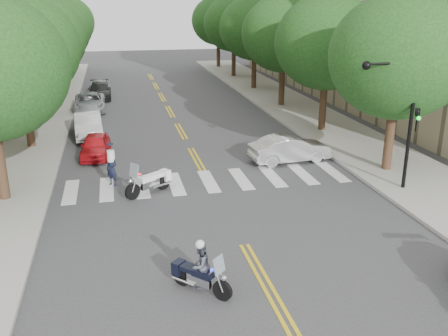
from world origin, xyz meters
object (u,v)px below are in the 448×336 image
object	(u,v)px
convertible	(290,149)
officer_standing	(112,169)
motorcycle_police	(199,269)
motorcycle_parked	(152,181)

from	to	relation	value
convertible	officer_standing	bearing A→B (deg)	93.65
officer_standing	convertible	xyz separation A→B (m)	(9.04, 1.58, -0.10)
motorcycle_police	motorcycle_parked	size ratio (longest dim) A/B	0.79
officer_standing	convertible	world-z (taller)	officer_standing
officer_standing	convertible	bearing A→B (deg)	52.97
motorcycle_parked	convertible	xyz separation A→B (m)	(7.37, 2.87, 0.16)
motorcycle_parked	officer_standing	xyz separation A→B (m)	(-1.67, 1.28, 0.27)
motorcycle_parked	convertible	world-z (taller)	motorcycle_parked
motorcycle_police	officer_standing	world-z (taller)	motorcycle_police
convertible	motorcycle_parked	bearing A→B (deg)	104.97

